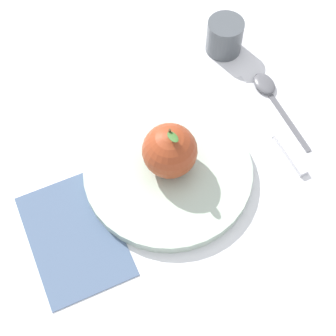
% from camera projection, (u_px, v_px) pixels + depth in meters
% --- Properties ---
extents(ground_plane, '(2.40, 2.40, 0.00)m').
position_uv_depth(ground_plane, '(191.00, 159.00, 0.81)').
color(ground_plane, silver).
extents(dinner_plate, '(0.26, 0.26, 0.02)m').
position_uv_depth(dinner_plate, '(168.00, 171.00, 0.79)').
color(dinner_plate, '#B2C6B2').
rests_on(dinner_plate, ground_plane).
extents(apple, '(0.08, 0.08, 0.10)m').
position_uv_depth(apple, '(170.00, 151.00, 0.75)').
color(apple, '#9E3D1E').
rests_on(apple, dinner_plate).
extents(cup, '(0.06, 0.06, 0.06)m').
position_uv_depth(cup, '(225.00, 35.00, 0.90)').
color(cup, '#4C5156').
rests_on(cup, ground_plane).
extents(knife, '(0.22, 0.02, 0.01)m').
position_uv_depth(knife, '(275.00, 132.00, 0.83)').
color(knife, silver).
rests_on(knife, ground_plane).
extents(spoon, '(0.17, 0.03, 0.01)m').
position_uv_depth(spoon, '(270.00, 92.00, 0.87)').
color(spoon, '#59595E').
rests_on(spoon, ground_plane).
extents(linen_napkin, '(0.19, 0.13, 0.00)m').
position_uv_depth(linen_napkin, '(75.00, 235.00, 0.75)').
color(linen_napkin, slate).
rests_on(linen_napkin, ground_plane).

